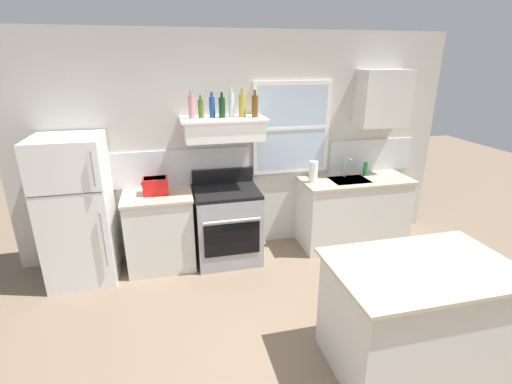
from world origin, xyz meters
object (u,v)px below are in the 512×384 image
Objects in this scene: refrigerator at (77,211)px; kitchen_island at (415,315)px; toaster at (155,185)px; bottle_champagne_gold_foil at (242,105)px; bottle_rose_pink at (192,107)px; bottle_olive_oil_square at (201,109)px; bottle_dark_green_wine at (222,107)px; stove_range at (227,224)px; bottle_blue_liqueur at (212,107)px; bottle_clear_tall at (231,104)px; paper_towel_roll at (313,172)px; bottle_amber_wine at (255,106)px; dish_soap_bottle at (365,169)px.

refrigerator reaches higher than kitchen_island.
toaster is 0.94× the size of bottle_champagne_gold_foil.
bottle_olive_oil_square is (0.10, 0.00, -0.03)m from bottle_rose_pink.
bottle_dark_green_wine is (1.64, 0.13, 1.05)m from refrigerator.
stove_range is 1.41m from bottle_blue_liqueur.
toaster is 0.90× the size of bottle_clear_tall.
paper_towel_roll is (1.10, 0.04, 0.58)m from stove_range.
bottle_olive_oil_square is at bearing 172.27° from bottle_amber_wine.
bottle_amber_wine is (0.60, -0.08, 0.02)m from bottle_olive_oil_square.
bottle_olive_oil_square reaches higher than dish_soap_bottle.
bottle_olive_oil_square reaches higher than refrigerator.
bottle_olive_oil_square is at bearing 178.41° from bottle_champagne_gold_foil.
dish_soap_bottle is at bearing -0.56° from bottle_clear_tall.
kitchen_island is (0.07, -2.07, -0.59)m from paper_towel_roll.
bottle_olive_oil_square is (-0.24, 0.13, 1.39)m from stove_range.
bottle_olive_oil_square is 0.90× the size of bottle_dark_green_wine.
stove_range is 1.43m from bottle_clear_tall.
refrigerator is at bearing -173.80° from toaster.
bottle_olive_oil_square is 0.79× the size of bottle_champagne_gold_foil.
bottle_amber_wine reaches higher than bottle_olive_oil_square.
paper_towel_roll is at bearing -0.77° from bottle_amber_wine.
bottle_amber_wine is 1.68× the size of dish_soap_bottle.
bottle_clear_tall is 1.98m from dish_soap_bottle.
bottle_blue_liqueur is 1.55× the size of dish_soap_bottle.
bottle_blue_liqueur is 0.93× the size of bottle_amber_wine.
bottle_blue_liqueur is at bearing 125.52° from stove_range.
refrigerator is 3.54m from dish_soap_bottle.
paper_towel_roll is at bearing -5.13° from bottle_champagne_gold_foil.
bottle_dark_green_wine is at bearing 2.47° from toaster.
bottle_clear_tall is at bearing 23.89° from bottle_dark_green_wine.
bottle_rose_pink is 1.11× the size of bottle_blue_liqueur.
bottle_champagne_gold_foil is (0.34, -0.04, 0.02)m from bottle_blue_liqueur.
stove_range is 6.06× the size of dish_soap_bottle.
refrigerator reaches higher than dish_soap_bottle.
stove_range is 3.91× the size of bottle_dark_green_wine.
bottle_rose_pink is 0.71m from bottle_amber_wine.
bottle_clear_tall reaches higher than bottle_champagne_gold_foil.
paper_towel_roll is (0.99, -0.12, -0.84)m from bottle_clear_tall.
dish_soap_bottle is (2.69, 0.07, -0.01)m from toaster.
bottle_champagne_gold_foil reaches higher than bottle_rose_pink.
bottle_dark_green_wine is at bearing -27.27° from bottle_blue_liqueur.
bottle_dark_green_wine is (0.10, -0.05, -0.00)m from bottle_blue_liqueur.
dish_soap_bottle is (3.53, 0.16, 0.18)m from refrigerator.
bottle_clear_tall reaches higher than kitchen_island.
toaster is 1.91m from paper_towel_roll.
refrigerator is at bearing -179.20° from stove_range.
kitchen_island is (1.98, -2.10, -0.55)m from toaster.
bottle_amber_wine reaches higher than bottle_dark_green_wine.
bottle_dark_green_wine reaches higher than stove_range.
bottle_blue_liqueur is 1.47m from paper_towel_roll.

